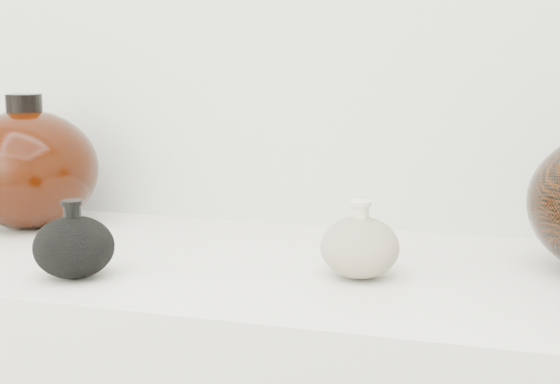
% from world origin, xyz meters
% --- Properties ---
extents(black_gourd_vase, '(0.14, 0.14, 0.10)m').
position_xyz_m(black_gourd_vase, '(-0.22, 0.80, 0.94)').
color(black_gourd_vase, black).
rests_on(black_gourd_vase, display_counter).
extents(cream_gourd_vase, '(0.13, 0.13, 0.10)m').
position_xyz_m(cream_gourd_vase, '(0.14, 0.91, 0.94)').
color(cream_gourd_vase, '#BDB290').
rests_on(cream_gourd_vase, display_counter).
extents(left_round_pot, '(0.23, 0.23, 0.23)m').
position_xyz_m(left_round_pot, '(-0.45, 1.05, 1.00)').
color(left_round_pot, black).
rests_on(left_round_pot, display_counter).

